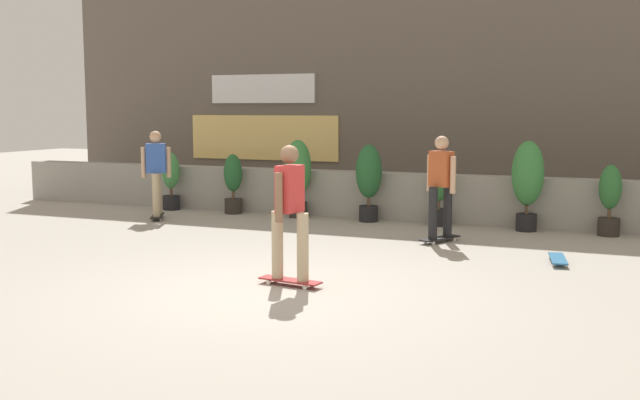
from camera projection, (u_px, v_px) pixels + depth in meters
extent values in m
plane|color=#A8A093|center=(272.00, 290.00, 8.81)|extent=(48.00, 48.00, 0.00)
cube|color=gray|center=(409.00, 197.00, 14.27)|extent=(18.00, 0.40, 0.90)
cube|color=#60564C|center=(456.00, 60.00, 17.61)|extent=(20.00, 2.00, 6.50)
cube|color=white|center=(262.00, 89.00, 18.45)|extent=(2.80, 0.08, 0.70)
cube|color=#F2CC72|center=(263.00, 138.00, 18.60)|extent=(4.00, 0.06, 1.10)
cylinder|color=black|center=(171.00, 203.00, 15.78)|extent=(0.36, 0.36, 0.30)
cylinder|color=brown|center=(171.00, 192.00, 15.76)|extent=(0.06, 0.06, 0.15)
ellipsoid|color=#428C47|center=(171.00, 170.00, 15.70)|extent=(0.37, 0.37, 0.76)
cylinder|color=#2D2823|center=(233.00, 206.00, 15.23)|extent=(0.36, 0.36, 0.30)
cylinder|color=brown|center=(233.00, 195.00, 15.20)|extent=(0.06, 0.06, 0.15)
ellipsoid|color=#235B2D|center=(233.00, 173.00, 15.15)|extent=(0.37, 0.37, 0.76)
cylinder|color=#2D2823|center=(298.00, 210.00, 14.69)|extent=(0.36, 0.36, 0.30)
cylinder|color=brown|center=(298.00, 198.00, 14.66)|extent=(0.06, 0.06, 0.15)
ellipsoid|color=#387F3D|center=(298.00, 167.00, 14.59)|extent=(0.52, 0.52, 1.07)
cylinder|color=black|center=(368.00, 214.00, 14.15)|extent=(0.36, 0.36, 0.30)
cylinder|color=brown|center=(369.00, 202.00, 14.12)|extent=(0.06, 0.06, 0.15)
ellipsoid|color=#235B2D|center=(369.00, 171.00, 14.05)|extent=(0.49, 0.49, 1.00)
cylinder|color=black|center=(438.00, 217.00, 13.64)|extent=(0.36, 0.36, 0.30)
cylinder|color=brown|center=(439.00, 205.00, 13.62)|extent=(0.06, 0.06, 0.15)
ellipsoid|color=#2D6B33|center=(439.00, 181.00, 13.56)|extent=(0.36, 0.36, 0.74)
cylinder|color=black|center=(526.00, 222.00, 13.06)|extent=(0.36, 0.36, 0.30)
cylinder|color=brown|center=(527.00, 210.00, 13.03)|extent=(0.06, 0.06, 0.15)
ellipsoid|color=#387F3D|center=(528.00, 173.00, 12.96)|extent=(0.55, 0.55, 1.12)
cylinder|color=#2D2823|center=(609.00, 227.00, 12.56)|extent=(0.36, 0.36, 0.30)
cylinder|color=brown|center=(609.00, 214.00, 12.53)|extent=(0.06, 0.06, 0.15)
ellipsoid|color=#2D6B33|center=(610.00, 187.00, 12.48)|extent=(0.36, 0.36, 0.75)
cube|color=black|center=(440.00, 238.00, 11.96)|extent=(0.54, 0.80, 0.02)
cylinder|color=silver|center=(446.00, 238.00, 12.20)|extent=(0.05, 0.06, 0.06)
cylinder|color=silver|center=(454.00, 239.00, 12.08)|extent=(0.05, 0.06, 0.06)
cylinder|color=silver|center=(425.00, 242.00, 11.86)|extent=(0.05, 0.06, 0.06)
cylinder|color=silver|center=(433.00, 243.00, 11.74)|extent=(0.05, 0.06, 0.06)
cylinder|color=black|center=(448.00, 211.00, 12.03)|extent=(0.14, 0.14, 0.82)
cylinder|color=black|center=(433.00, 213.00, 11.79)|extent=(0.14, 0.14, 0.82)
cube|color=#B24C26|center=(441.00, 169.00, 11.83)|extent=(0.41, 0.34, 0.56)
sphere|color=tan|center=(442.00, 143.00, 11.78)|extent=(0.22, 0.22, 0.22)
cylinder|color=tan|center=(430.00, 173.00, 12.01)|extent=(0.09, 0.09, 0.58)
cylinder|color=tan|center=(453.00, 175.00, 11.66)|extent=(0.09, 0.09, 0.58)
cube|color=black|center=(157.00, 216.00, 14.47)|extent=(0.56, 0.80, 0.02)
cylinder|color=silver|center=(161.00, 219.00, 14.23)|extent=(0.05, 0.06, 0.06)
cylinder|color=silver|center=(152.00, 220.00, 14.21)|extent=(0.05, 0.06, 0.06)
cylinder|color=silver|center=(163.00, 216.00, 14.74)|extent=(0.05, 0.06, 0.06)
cylinder|color=silver|center=(155.00, 216.00, 14.72)|extent=(0.05, 0.06, 0.06)
cylinder|color=tan|center=(156.00, 195.00, 14.24)|extent=(0.14, 0.14, 0.82)
cylinder|color=tan|center=(158.00, 193.00, 14.60)|extent=(0.14, 0.14, 0.82)
cube|color=#3359B2|center=(156.00, 158.00, 14.34)|extent=(0.41, 0.35, 0.56)
sphere|color=tan|center=(155.00, 137.00, 14.29)|extent=(0.22, 0.22, 0.22)
cylinder|color=tan|center=(169.00, 162.00, 14.37)|extent=(0.09, 0.09, 0.58)
cylinder|color=tan|center=(144.00, 162.00, 14.32)|extent=(0.09, 0.09, 0.58)
cube|color=maroon|center=(290.00, 280.00, 9.04)|extent=(0.82, 0.31, 0.02)
cylinder|color=silver|center=(312.00, 285.00, 8.98)|extent=(0.06, 0.04, 0.06)
cylinder|color=silver|center=(305.00, 287.00, 8.84)|extent=(0.06, 0.04, 0.06)
cylinder|color=silver|center=(276.00, 280.00, 9.24)|extent=(0.06, 0.04, 0.06)
cylinder|color=silver|center=(269.00, 282.00, 9.10)|extent=(0.06, 0.04, 0.06)
cylinder|color=tan|center=(303.00, 247.00, 8.90)|extent=(0.14, 0.14, 0.82)
cylinder|color=tan|center=(277.00, 245.00, 9.07)|extent=(0.14, 0.14, 0.82)
cube|color=red|center=(290.00, 189.00, 8.90)|extent=(0.25, 0.38, 0.56)
sphere|color=brown|center=(289.00, 154.00, 8.85)|extent=(0.22, 0.22, 0.22)
cylinder|color=brown|center=(300.00, 194.00, 9.11)|extent=(0.09, 0.09, 0.58)
cylinder|color=brown|center=(279.00, 198.00, 8.71)|extent=(0.09, 0.09, 0.58)
cube|color=#266699|center=(558.00, 258.00, 10.35)|extent=(0.33, 0.82, 0.02)
cylinder|color=silver|center=(550.00, 257.00, 10.62)|extent=(0.04, 0.06, 0.06)
cylinder|color=silver|center=(562.00, 258.00, 10.59)|extent=(0.04, 0.06, 0.06)
cylinder|color=silver|center=(553.00, 265.00, 10.12)|extent=(0.04, 0.06, 0.06)
cylinder|color=silver|center=(566.00, 265.00, 10.09)|extent=(0.04, 0.06, 0.06)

